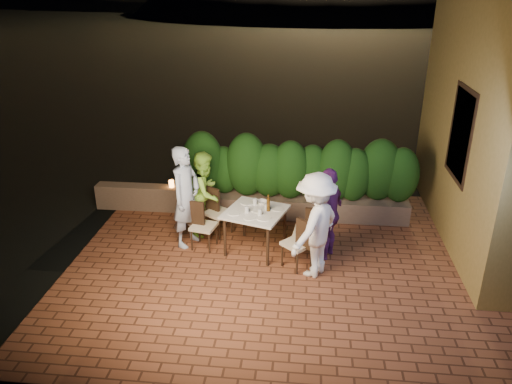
# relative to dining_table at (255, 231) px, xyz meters

# --- Properties ---
(ground) EXTENTS (400.00, 400.00, 0.00)m
(ground) POSITION_rel_dining_table_xyz_m (0.51, -0.87, -0.40)
(ground) COLOR black
(ground) RESTS_ON ground
(terrace_floor) EXTENTS (7.00, 6.00, 0.15)m
(terrace_floor) POSITION_rel_dining_table_xyz_m (0.51, -0.37, -0.45)
(terrace_floor) COLOR brown
(terrace_floor) RESTS_ON ground
(building_wall) EXTENTS (1.60, 5.00, 5.00)m
(building_wall) POSITION_rel_dining_table_xyz_m (4.11, 1.13, 2.12)
(building_wall) COLOR #A28540
(building_wall) RESTS_ON ground
(window_pane) EXTENTS (0.08, 1.00, 1.40)m
(window_pane) POSITION_rel_dining_table_xyz_m (3.33, 0.63, 1.62)
(window_pane) COLOR black
(window_pane) RESTS_ON building_wall
(window_frame) EXTENTS (0.06, 1.15, 1.55)m
(window_frame) POSITION_rel_dining_table_xyz_m (3.32, 0.63, 1.62)
(window_frame) COLOR black
(window_frame) RESTS_ON building_wall
(planter) EXTENTS (4.20, 0.55, 0.40)m
(planter) POSITION_rel_dining_table_xyz_m (0.71, 1.43, -0.17)
(planter) COLOR brown
(planter) RESTS_ON ground
(hedge) EXTENTS (4.00, 0.70, 1.10)m
(hedge) POSITION_rel_dining_table_xyz_m (0.71, 1.43, 0.57)
(hedge) COLOR #153B10
(hedge) RESTS_ON planter
(parapet) EXTENTS (2.20, 0.30, 0.50)m
(parapet) POSITION_rel_dining_table_xyz_m (-2.29, 1.43, -0.12)
(parapet) COLOR brown
(parapet) RESTS_ON ground
(hill) EXTENTS (52.00, 40.00, 22.00)m
(hill) POSITION_rel_dining_table_xyz_m (2.51, 59.13, -4.38)
(hill) COLOR black
(hill) RESTS_ON ground
(dining_table) EXTENTS (1.18, 1.18, 0.75)m
(dining_table) POSITION_rel_dining_table_xyz_m (0.00, 0.00, 0.00)
(dining_table) COLOR white
(dining_table) RESTS_ON ground
(plate_nw) EXTENTS (0.21, 0.21, 0.01)m
(plate_nw) POSITION_rel_dining_table_xyz_m (-0.34, -0.14, 0.38)
(plate_nw) COLOR white
(plate_nw) RESTS_ON dining_table
(plate_sw) EXTENTS (0.24, 0.24, 0.01)m
(plate_sw) POSITION_rel_dining_table_xyz_m (-0.17, 0.30, 0.38)
(plate_sw) COLOR white
(plate_sw) RESTS_ON dining_table
(plate_ne) EXTENTS (0.24, 0.24, 0.01)m
(plate_ne) POSITION_rel_dining_table_xyz_m (0.17, -0.27, 0.38)
(plate_ne) COLOR white
(plate_ne) RESTS_ON dining_table
(plate_se) EXTENTS (0.20, 0.20, 0.01)m
(plate_se) POSITION_rel_dining_table_xyz_m (0.36, 0.10, 0.38)
(plate_se) COLOR white
(plate_se) RESTS_ON dining_table
(plate_centre) EXTENTS (0.22, 0.22, 0.01)m
(plate_centre) POSITION_rel_dining_table_xyz_m (0.03, 0.01, 0.38)
(plate_centre) COLOR white
(plate_centre) RESTS_ON dining_table
(plate_front) EXTENTS (0.20, 0.20, 0.01)m
(plate_front) POSITION_rel_dining_table_xyz_m (-0.06, -0.29, 0.38)
(plate_front) COLOR white
(plate_front) RESTS_ON dining_table
(glass_nw) EXTENTS (0.07, 0.07, 0.12)m
(glass_nw) POSITION_rel_dining_table_xyz_m (-0.14, -0.09, 0.43)
(glass_nw) COLOR silver
(glass_nw) RESTS_ON dining_table
(glass_sw) EXTENTS (0.07, 0.07, 0.12)m
(glass_sw) POSITION_rel_dining_table_xyz_m (-0.03, 0.23, 0.44)
(glass_sw) COLOR silver
(glass_sw) RESTS_ON dining_table
(glass_ne) EXTENTS (0.07, 0.07, 0.11)m
(glass_ne) POSITION_rel_dining_table_xyz_m (0.09, -0.17, 0.43)
(glass_ne) COLOR silver
(glass_ne) RESTS_ON dining_table
(glass_se) EXTENTS (0.06, 0.06, 0.11)m
(glass_se) POSITION_rel_dining_table_xyz_m (0.18, 0.06, 0.43)
(glass_se) COLOR silver
(glass_se) RESTS_ON dining_table
(beer_bottle) EXTENTS (0.06, 0.06, 0.30)m
(beer_bottle) POSITION_rel_dining_table_xyz_m (0.21, 0.01, 0.52)
(beer_bottle) COLOR #4A2E0C
(beer_bottle) RESTS_ON dining_table
(bowl) EXTENTS (0.25, 0.25, 0.05)m
(bowl) POSITION_rel_dining_table_xyz_m (0.08, 0.31, 0.40)
(bowl) COLOR white
(bowl) RESTS_ON dining_table
(chair_left_front) EXTENTS (0.48, 0.48, 0.86)m
(chair_left_front) POSITION_rel_dining_table_xyz_m (-0.89, -0.01, 0.06)
(chair_left_front) COLOR black
(chair_left_front) RESTS_ON ground
(chair_left_back) EXTENTS (0.56, 0.56, 0.88)m
(chair_left_back) POSITION_rel_dining_table_xyz_m (-0.73, 0.53, 0.07)
(chair_left_back) COLOR black
(chair_left_back) RESTS_ON ground
(chair_right_front) EXTENTS (0.58, 0.58, 0.88)m
(chair_right_front) POSITION_rel_dining_table_xyz_m (0.72, -0.46, 0.07)
(chair_right_front) COLOR black
(chair_right_front) RESTS_ON ground
(chair_right_back) EXTENTS (0.44, 0.44, 0.86)m
(chair_right_back) POSITION_rel_dining_table_xyz_m (0.85, -0.02, 0.05)
(chair_right_back) COLOR black
(chair_right_back) RESTS_ON ground
(diner_blue) EXTENTS (0.64, 0.77, 1.80)m
(diner_blue) POSITION_rel_dining_table_xyz_m (-1.21, 0.11, 0.52)
(diner_blue) COLOR #A8BAD8
(diner_blue) RESTS_ON ground
(diner_green) EXTENTS (0.71, 0.84, 1.55)m
(diner_green) POSITION_rel_dining_table_xyz_m (-0.97, 0.60, 0.40)
(diner_green) COLOR #99DD45
(diner_green) RESTS_ON ground
(diner_white) EXTENTS (1.11, 1.27, 1.70)m
(diner_white) POSITION_rel_dining_table_xyz_m (0.99, -0.63, 0.48)
(diner_white) COLOR white
(diner_white) RESTS_ON ground
(diner_purple) EXTENTS (0.75, 1.00, 1.58)m
(diner_purple) POSITION_rel_dining_table_xyz_m (1.21, -0.05, 0.41)
(diner_purple) COLOR #5F236B
(diner_purple) RESTS_ON ground
(parapet_lamp) EXTENTS (0.10, 0.10, 0.14)m
(parapet_lamp) POSITION_rel_dining_table_xyz_m (-1.84, 1.43, 0.20)
(parapet_lamp) COLOR orange
(parapet_lamp) RESTS_ON parapet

